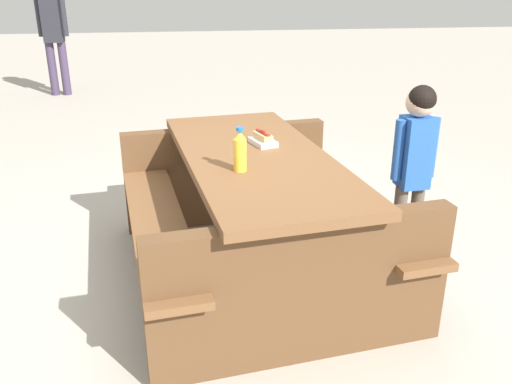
{
  "coord_description": "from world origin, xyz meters",
  "views": [
    {
      "loc": [
        -2.76,
        0.42,
        1.66
      ],
      "look_at": [
        0.0,
        0.0,
        0.52
      ],
      "focal_mm": 37.65,
      "sensor_mm": 36.0,
      "label": 1
    }
  ],
  "objects_px": {
    "picnic_table": "(256,205)",
    "hotdog_tray": "(263,139)",
    "bystander_adult": "(52,19)",
    "soda_bottle": "(240,151)",
    "child_in_coat": "(415,153)"
  },
  "relations": [
    {
      "from": "picnic_table",
      "to": "hotdog_tray",
      "type": "height_order",
      "value": "hotdog_tray"
    },
    {
      "from": "hotdog_tray",
      "to": "bystander_adult",
      "type": "xyz_separation_m",
      "value": [
        5.37,
        2.15,
        0.3
      ]
    },
    {
      "from": "picnic_table",
      "to": "hotdog_tray",
      "type": "distance_m",
      "value": 0.38
    },
    {
      "from": "soda_bottle",
      "to": "bystander_adult",
      "type": "xyz_separation_m",
      "value": [
        5.8,
        1.97,
        0.22
      ]
    },
    {
      "from": "soda_bottle",
      "to": "picnic_table",
      "type": "bearing_deg",
      "value": -24.83
    },
    {
      "from": "hotdog_tray",
      "to": "soda_bottle",
      "type": "bearing_deg",
      "value": 156.4
    },
    {
      "from": "soda_bottle",
      "to": "child_in_coat",
      "type": "distance_m",
      "value": 1.1
    },
    {
      "from": "hotdog_tray",
      "to": "picnic_table",
      "type": "bearing_deg",
      "value": 158.37
    },
    {
      "from": "soda_bottle",
      "to": "hotdog_tray",
      "type": "xyz_separation_m",
      "value": [
        0.42,
        -0.18,
        -0.07
      ]
    },
    {
      "from": "soda_bottle",
      "to": "child_in_coat",
      "type": "height_order",
      "value": "child_in_coat"
    },
    {
      "from": "hotdog_tray",
      "to": "child_in_coat",
      "type": "bearing_deg",
      "value": -99.18
    },
    {
      "from": "picnic_table",
      "to": "child_in_coat",
      "type": "relative_size",
      "value": 1.78
    },
    {
      "from": "picnic_table",
      "to": "child_in_coat",
      "type": "xyz_separation_m",
      "value": [
        0.02,
        -0.93,
        0.26
      ]
    },
    {
      "from": "picnic_table",
      "to": "bystander_adult",
      "type": "relative_size",
      "value": 1.16
    },
    {
      "from": "soda_bottle",
      "to": "child_in_coat",
      "type": "bearing_deg",
      "value": -75.06
    }
  ]
}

